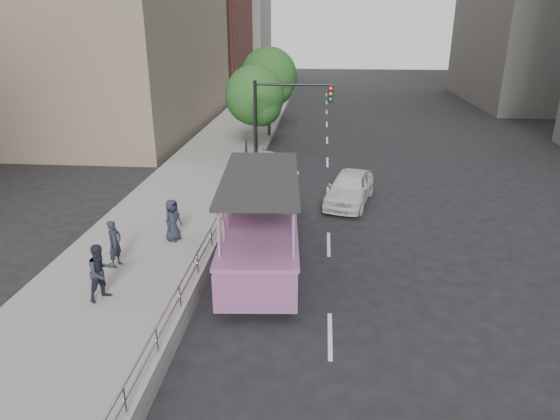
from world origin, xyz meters
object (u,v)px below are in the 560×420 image
(car, at_px, (350,188))
(street_tree_near, at_px, (256,98))
(pedestrian_near, at_px, (115,244))
(pedestrian_far, at_px, (173,220))
(pedestrian_mid, at_px, (101,272))
(duck_boat, at_px, (263,219))
(traffic_signal, at_px, (278,114))
(parking_sign, at_px, (247,164))
(street_tree_far, at_px, (270,79))

(car, height_order, street_tree_near, street_tree_near)
(pedestrian_near, relative_size, pedestrian_far, 1.02)
(pedestrian_mid, bearing_deg, pedestrian_far, 22.24)
(duck_boat, distance_m, street_tree_near, 12.91)
(pedestrian_near, relative_size, street_tree_near, 0.28)
(traffic_signal, bearing_deg, street_tree_near, 114.98)
(parking_sign, bearing_deg, street_tree_near, 93.81)
(pedestrian_mid, distance_m, traffic_signal, 14.36)
(street_tree_far, bearing_deg, street_tree_near, -91.91)
(pedestrian_near, xyz_separation_m, street_tree_near, (2.85, 14.92, 2.71))
(duck_boat, xyz_separation_m, pedestrian_mid, (-4.23, -4.51, -0.04))
(street_tree_far, bearing_deg, car, -68.95)
(car, height_order, pedestrian_far, pedestrian_far)
(duck_boat, distance_m, parking_sign, 5.24)
(pedestrian_mid, relative_size, street_tree_far, 0.27)
(car, distance_m, street_tree_far, 14.58)
(car, relative_size, street_tree_far, 0.70)
(pedestrian_mid, xyz_separation_m, street_tree_near, (2.41, 17.02, 2.65))
(pedestrian_near, height_order, street_tree_near, street_tree_near)
(duck_boat, xyz_separation_m, street_tree_far, (-1.62, 18.51, 3.10))
(parking_sign, bearing_deg, pedestrian_mid, -106.93)
(street_tree_near, bearing_deg, car, -53.75)
(pedestrian_far, xyz_separation_m, traffic_signal, (3.14, 9.24, 2.40))
(traffic_signal, bearing_deg, pedestrian_far, -108.75)
(pedestrian_far, relative_size, traffic_signal, 0.31)
(pedestrian_near, distance_m, street_tree_near, 15.43)
(pedestrian_mid, height_order, parking_sign, parking_sign)
(pedestrian_near, distance_m, street_tree_far, 21.38)
(pedestrian_near, bearing_deg, car, -33.04)
(street_tree_near, xyz_separation_m, street_tree_far, (0.20, 6.00, 0.49))
(car, relative_size, street_tree_near, 0.78)
(car, distance_m, pedestrian_near, 11.21)
(duck_boat, xyz_separation_m, pedestrian_near, (-4.67, -2.41, -0.10))
(pedestrian_mid, relative_size, traffic_signal, 0.34)
(pedestrian_mid, height_order, street_tree_far, street_tree_far)
(street_tree_near, bearing_deg, pedestrian_far, -96.93)
(traffic_signal, height_order, street_tree_far, street_tree_far)
(traffic_signal, distance_m, street_tree_near, 3.80)
(pedestrian_mid, relative_size, parking_sign, 0.58)
(parking_sign, bearing_deg, duck_boat, -75.24)
(car, relative_size, pedestrian_far, 2.80)
(pedestrian_mid, height_order, street_tree_near, street_tree_near)
(duck_boat, xyz_separation_m, traffic_signal, (-0.23, 9.08, 2.29))
(pedestrian_near, height_order, parking_sign, parking_sign)
(car, distance_m, pedestrian_far, 8.75)
(duck_boat, bearing_deg, car, 56.91)
(street_tree_far, bearing_deg, pedestrian_near, -98.28)
(pedestrian_far, relative_size, parking_sign, 0.54)
(traffic_signal, xyz_separation_m, street_tree_far, (-1.40, 9.43, 0.81))
(street_tree_near, relative_size, street_tree_far, 0.89)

